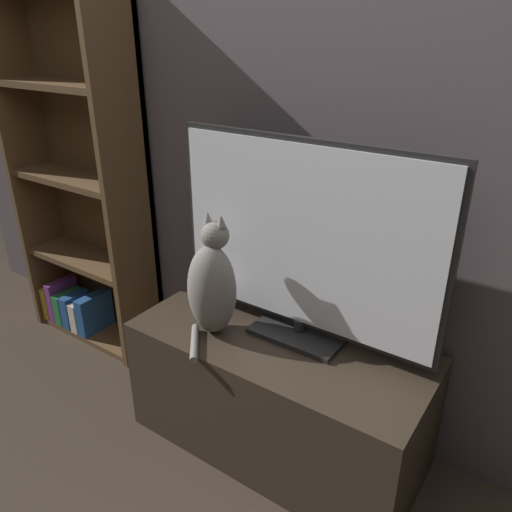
% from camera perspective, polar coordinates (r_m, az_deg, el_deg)
% --- Properties ---
extents(wall_back, '(4.80, 0.05, 2.60)m').
position_cam_1_polar(wall_back, '(1.84, 8.39, 16.34)').
color(wall_back, '#564C51').
rests_on(wall_back, ground_plane).
extents(tv_stand, '(1.13, 0.51, 0.50)m').
position_cam_1_polar(tv_stand, '(2.03, 2.53, -15.41)').
color(tv_stand, '#33281E').
rests_on(tv_stand, ground_plane).
extents(tv, '(1.02, 0.21, 0.74)m').
position_cam_1_polar(tv, '(1.74, 5.43, 1.36)').
color(tv, black).
rests_on(tv, tv_stand).
extents(cat, '(0.20, 0.31, 0.47)m').
position_cam_1_polar(cat, '(1.85, -4.96, -3.36)').
color(cat, gray).
rests_on(cat, tv_stand).
extents(bookshelf, '(0.76, 0.28, 1.77)m').
position_cam_1_polar(bookshelf, '(2.68, -19.04, 7.04)').
color(bookshelf, brown).
rests_on(bookshelf, ground_plane).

